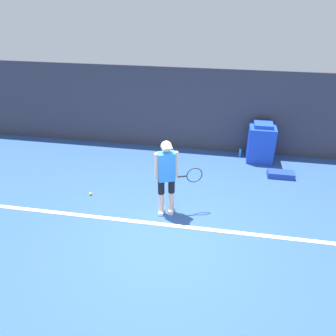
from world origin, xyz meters
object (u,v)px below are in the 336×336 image
at_px(equipment_bag, 281,174).
at_px(water_bottle, 240,152).
at_px(tennis_player, 167,175).
at_px(covered_chair, 261,143).
at_px(tennis_ball, 91,194).

distance_m(equipment_bag, water_bottle, 1.44).
xyz_separation_m(equipment_bag, water_bottle, (-1.02, 1.02, 0.05)).
height_order(tennis_player, water_bottle, tennis_player).
relative_size(covered_chair, water_bottle, 4.21).
bearing_deg(equipment_bag, covered_chair, 119.14).
relative_size(equipment_bag, water_bottle, 2.56).
height_order(tennis_ball, water_bottle, water_bottle).
xyz_separation_m(tennis_ball, covered_chair, (4.04, 2.52, 0.50)).
relative_size(tennis_player, equipment_bag, 2.56).
xyz_separation_m(tennis_ball, equipment_bag, (4.53, 1.62, 0.04)).
height_order(tennis_player, tennis_ball, tennis_player).
relative_size(tennis_ball, equipment_bag, 0.10).
xyz_separation_m(covered_chair, equipment_bag, (0.50, -0.89, -0.45)).
bearing_deg(covered_chair, equipment_bag, -60.86).
bearing_deg(covered_chair, tennis_player, -126.54).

